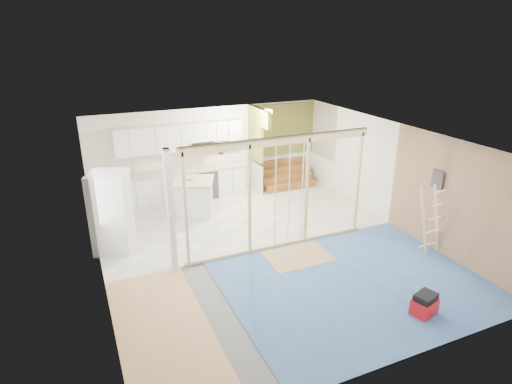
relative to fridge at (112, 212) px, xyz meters
name	(u,v)px	position (x,y,z in m)	size (l,w,h in m)	color
room	(266,196)	(3.11, -1.37, 0.38)	(7.01, 8.01, 2.61)	slate
floor_overlays	(268,247)	(3.18, -1.31, -0.91)	(7.00, 8.00, 0.03)	silver
stud_frame	(255,185)	(2.84, -1.37, 0.69)	(4.66, 0.14, 2.60)	#D0B87F
base_cabinets	(162,192)	(1.50, 1.99, -0.45)	(4.45, 2.24, 0.93)	white
upper_cabinets	(182,138)	(2.27, 2.44, 0.90)	(3.60, 0.41, 0.85)	white
green_partition	(276,158)	(5.15, 2.29, 0.03)	(2.25, 1.51, 2.60)	olive
pot_rack	(223,146)	(2.80, 0.52, 1.08)	(0.52, 0.52, 0.72)	black
sheathing_panel	(459,204)	(6.59, -3.37, 0.38)	(0.02, 4.00, 2.60)	#A57E59
electrical_panel	(438,179)	(6.54, -2.77, 0.73)	(0.04, 0.30, 0.40)	#3A3A40
ceiling_light	(267,112)	(4.51, 1.63, 1.62)	(0.32, 0.32, 0.08)	#FFEABF
fridge	(112,212)	(0.00, 0.00, 0.00)	(1.04, 1.00, 1.84)	white
island	(195,198)	(2.20, 1.19, -0.43)	(1.29, 1.29, 0.98)	white
bowl	(191,178)	(2.15, 1.31, 0.09)	(0.23, 0.23, 0.06)	silver
soap_bottle_a	(134,170)	(0.87, 2.42, 0.16)	(0.12, 0.12, 0.30)	#B4B9C8
soap_bottle_b	(236,160)	(3.81, 2.29, 0.11)	(0.09, 0.09, 0.19)	silver
toolbox	(425,305)	(4.63, -4.63, -0.72)	(0.51, 0.44, 0.41)	#B81116
ladder	(432,220)	(6.30, -3.00, -0.08)	(0.88, 0.13, 1.64)	beige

